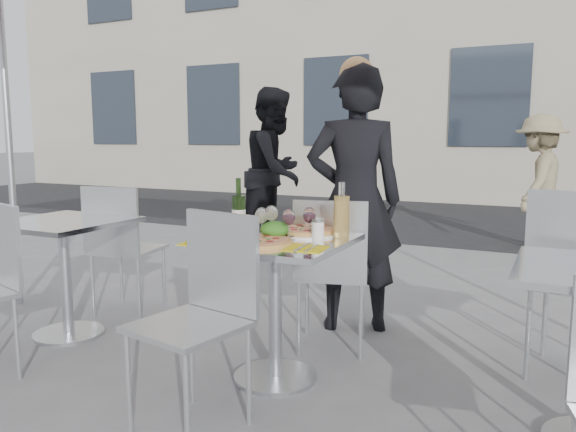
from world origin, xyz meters
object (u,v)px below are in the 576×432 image
at_px(pedestrian_a, 276,171).
at_px(napkin_left, 201,243).
at_px(main_table, 275,279).
at_px(pizza_near, 256,241).
at_px(chair_near, 204,301).
at_px(wineglass_red_b, 309,216).
at_px(sugar_shaker, 318,229).
at_px(wineglass_white_a, 262,217).
at_px(woman_diner, 354,200).
at_px(wineglass_red_a, 289,218).
at_px(side_table_left, 64,253).
at_px(pedestrian_b, 539,182).
at_px(wineglass_white_b, 272,214).
at_px(pizza_far, 307,231).
at_px(carafe, 341,216).
at_px(wine_bottle, 239,211).
at_px(chair_far, 331,263).
at_px(napkin_right, 306,248).
at_px(side_chair_lfar, 120,240).
at_px(salad_plate, 275,231).

height_order(pedestrian_a, napkin_left, pedestrian_a).
xyz_separation_m(main_table, pizza_near, (-0.03, -0.14, 0.22)).
xyz_separation_m(chair_near, wineglass_red_b, (0.21, 0.65, 0.31)).
distance_m(pedestrian_a, sugar_shaker, 3.30).
bearing_deg(chair_near, wineglass_white_a, 101.47).
bearing_deg(sugar_shaker, pizza_near, -135.24).
height_order(woman_diner, wineglass_red_a, woman_diner).
bearing_deg(wineglass_white_a, side_table_left, -179.54).
relative_size(pizza_near, wineglass_white_a, 2.29).
xyz_separation_m(chair_near, pedestrian_b, (1.14, 4.91, 0.21)).
xyz_separation_m(sugar_shaker, wineglass_white_b, (-0.28, 0.03, 0.06)).
xyz_separation_m(pizza_far, carafe, (0.21, -0.04, 0.10)).
bearing_deg(sugar_shaker, wine_bottle, 177.55).
height_order(chair_far, napkin_right, chair_far).
xyz_separation_m(chair_far, wineglass_white_a, (-0.20, -0.46, 0.32)).
bearing_deg(chair_far, wineglass_red_b, 75.32).
xyz_separation_m(pedestrian_a, wineglass_white_b, (1.43, -2.80, -0.04)).
distance_m(pizza_far, wine_bottle, 0.39).
height_order(chair_near, sugar_shaker, chair_near).
distance_m(pizza_far, carafe, 0.24).
height_order(pizza_near, napkin_left, pizza_near).
bearing_deg(side_chair_lfar, wineglass_red_a, 153.37).
bearing_deg(wineglass_red_b, wineglass_red_a, -122.19).
bearing_deg(pedestrian_a, wineglass_white_a, -153.72).
height_order(sugar_shaker, wineglass_red_a, wineglass_red_a).
distance_m(pedestrian_a, napkin_right, 3.53).
bearing_deg(salad_plate, wineglass_white_b, 127.09).
height_order(pizza_far, wine_bottle, wine_bottle).
xyz_separation_m(main_table, napkin_left, (-0.27, -0.26, 0.21)).
relative_size(wineglass_red_b, napkin_left, 0.78).
distance_m(wineglass_white_b, napkin_right, 0.43).
xyz_separation_m(woman_diner, sugar_shaker, (0.11, -0.86, -0.06)).
bearing_deg(napkin_left, pedestrian_a, 103.64).
height_order(side_table_left, pedestrian_b, pedestrian_b).
xyz_separation_m(chair_far, wineglass_red_a, (-0.05, -0.45, 0.32)).
xyz_separation_m(pizza_far, wineglass_red_a, (-0.02, -0.18, 0.09)).
height_order(chair_near, pizza_near, chair_near).
bearing_deg(chair_near, napkin_right, 59.39).
distance_m(chair_near, pizza_far, 0.77).
relative_size(pedestrian_a, pizza_far, 5.11).
height_order(pedestrian_a, wineglass_white_a, pedestrian_a).
xyz_separation_m(chair_far, chair_near, (-0.20, -0.99, 0.01)).
height_order(chair_near, woman_diner, woman_diner).
distance_m(pizza_near, wineglass_red_a, 0.22).
distance_m(chair_far, pedestrian_b, 4.03).
bearing_deg(napkin_right, wineglass_white_b, 134.63).
xyz_separation_m(chair_far, pizza_far, (-0.04, -0.27, 0.22)).
bearing_deg(chair_near, wine_bottle, 118.69).
relative_size(side_table_left, chair_far, 0.82).
height_order(chair_near, wineglass_red_b, chair_near).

